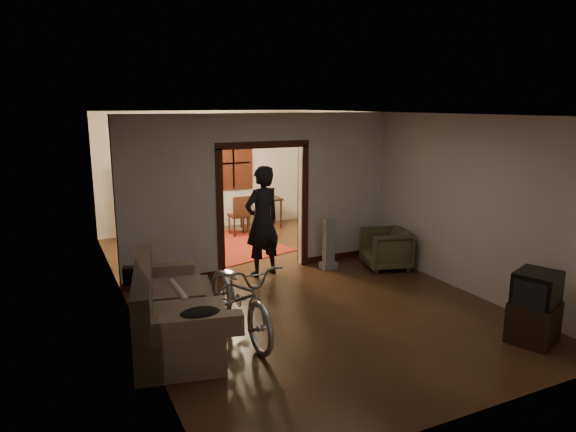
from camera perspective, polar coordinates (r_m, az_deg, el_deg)
floor at (r=8.77m, az=-0.86°, el=-7.30°), size 5.00×8.50×0.01m
ceiling at (r=8.26m, az=-0.92°, el=11.32°), size 5.00×8.50×0.01m
wall_back at (r=12.34m, az=-9.24°, el=4.99°), size 5.00×0.02×2.80m
wall_left at (r=7.71m, az=-17.99°, el=0.16°), size 0.02×8.50×2.80m
wall_right at (r=9.70m, az=12.65°, el=2.87°), size 0.02×8.50×2.80m
partition_wall at (r=9.08m, az=-2.88°, el=2.51°), size 5.00×0.14×2.80m
door_casing at (r=9.13m, az=-2.86°, el=0.66°), size 1.74×0.20×2.32m
far_window at (r=12.50m, az=-6.12°, el=5.86°), size 0.98×0.06×1.28m
chandelier at (r=10.59m, az=-6.67°, el=9.03°), size 0.24×0.24×0.24m
light_switch at (r=9.49m, az=3.16°, el=2.02°), size 0.08×0.01×0.12m
sofa at (r=6.71m, az=-12.31°, el=-9.31°), size 1.41×2.35×1.01m
rolled_paper at (r=6.99m, az=-12.10°, el=-8.17°), size 0.10×0.81×0.10m
jacket at (r=5.83m, az=-9.75°, el=-10.72°), size 0.47×0.36×0.14m
bicycle at (r=6.74m, az=-5.35°, el=-8.83°), size 0.76×2.01×1.04m
armchair at (r=9.54m, az=10.82°, el=-3.59°), size 0.98×0.96×0.73m
tv_stand at (r=7.29m, az=25.60°, el=-10.57°), size 0.72×0.69×0.52m
crt_tv at (r=7.14m, az=25.92°, el=-7.39°), size 0.67×0.64×0.46m
vacuum at (r=9.35m, az=4.55°, el=-3.08°), size 0.30×0.24×0.93m
person at (r=8.87m, az=-2.87°, el=-0.59°), size 0.80×0.63×1.93m
oriental_rug at (r=10.93m, az=-6.49°, el=-3.33°), size 2.34×2.73×0.02m
locker at (r=11.93m, az=-14.75°, el=1.87°), size 0.88×0.52×1.72m
globe at (r=11.79m, az=-15.04°, el=7.03°), size 0.26×0.26×0.26m
desk at (r=12.41m, az=-3.00°, el=0.27°), size 1.00×0.61×0.71m
desk_chair at (r=11.72m, az=-5.48°, el=0.06°), size 0.45×0.45×0.93m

